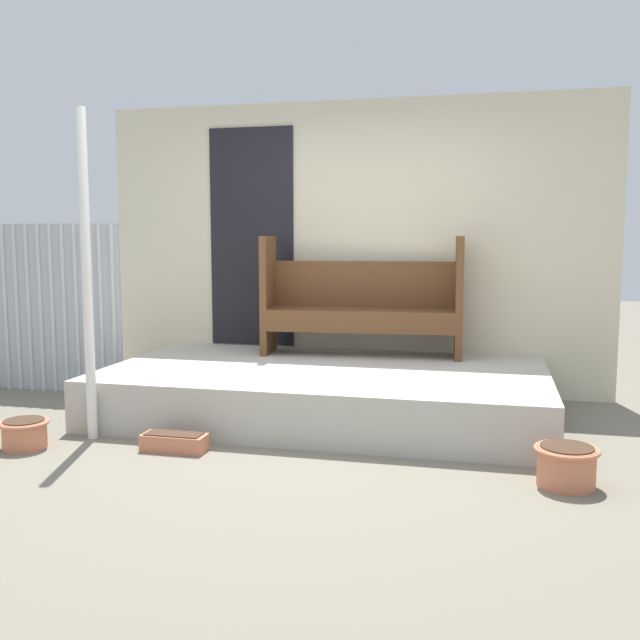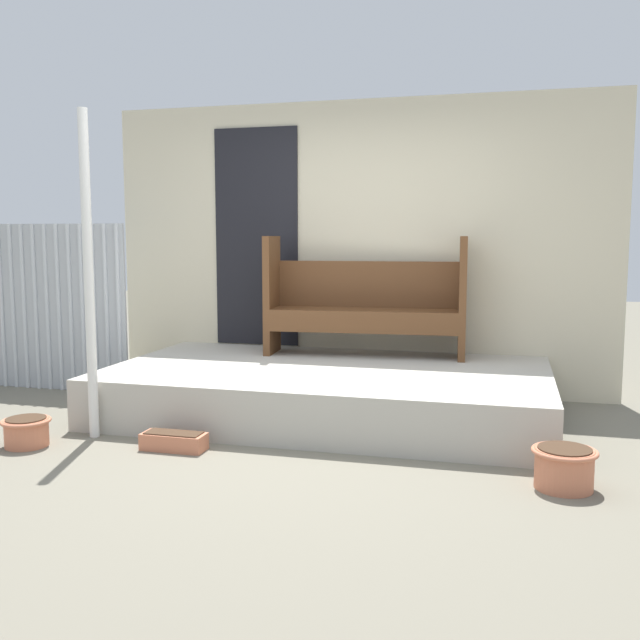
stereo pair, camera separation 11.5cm
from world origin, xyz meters
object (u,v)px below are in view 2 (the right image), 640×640
Objects in this scene: support_post at (89,277)px; planter_box_rect at (174,441)px; flower_pot_middle at (564,466)px; bench at (365,299)px; flower_pot_left at (26,431)px.

support_post reaches higher than planter_box_rect.
planter_box_rect is at bearing 177.58° from flower_pot_middle.
flower_pot_left is at bearing -138.03° from bench.
flower_pot_middle is (3.44, 0.08, 0.02)m from flower_pot_left.
flower_pot_middle is at bearing 1.26° from flower_pot_left.
flower_pot_left reaches higher than planter_box_rect.
flower_pot_middle reaches higher than flower_pot_left.
bench is at bearing 46.17° from flower_pot_left.
support_post is 2.33m from bench.
support_post reaches higher than bench.
flower_pot_middle reaches higher than planter_box_rect.
flower_pot_left is 0.90× the size of flower_pot_middle.
support_post is 1.12m from flower_pot_left.
bench is at bearing 63.16° from planter_box_rect.
bench is 2.19m from planter_box_rect.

